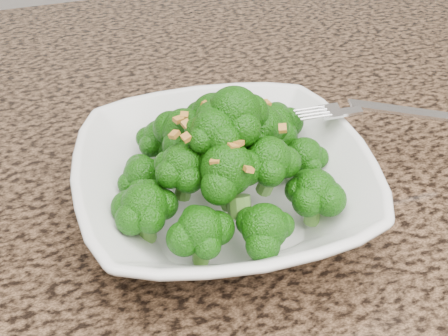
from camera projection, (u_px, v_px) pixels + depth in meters
name	position (u px, v px, depth m)	size (l,w,h in m)	color
granite_counter	(208.00, 202.00, 0.54)	(1.64, 1.04, 0.03)	brown
bowl	(224.00, 186.00, 0.48)	(0.25, 0.25, 0.06)	white
broccoli_pile	(224.00, 119.00, 0.44)	(0.22, 0.22, 0.07)	#175B0A
garlic_topping	(224.00, 74.00, 0.42)	(0.13, 0.13, 0.01)	#CB8931
fork	(354.00, 111.00, 0.51)	(0.18, 0.03, 0.01)	silver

